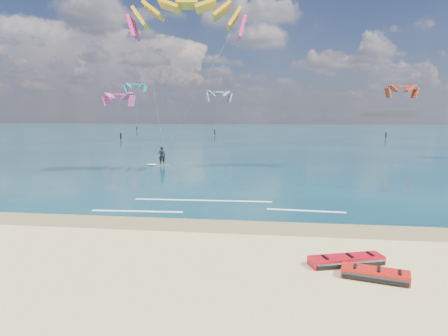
{
  "coord_description": "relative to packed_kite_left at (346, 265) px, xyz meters",
  "views": [
    {
      "loc": [
        3.29,
        -14.65,
        5.06
      ],
      "look_at": [
        0.23,
        8.0,
        2.01
      ],
      "focal_mm": 32.0,
      "sensor_mm": 36.0,
      "label": 1
    }
  ],
  "objects": [
    {
      "name": "sea",
      "position": [
        -5.67,
        105.2,
        0.02
      ],
      "size": [
        320.0,
        200.0,
        0.04
      ],
      "primitive_type": "cube",
      "color": "#092932",
      "rests_on": "ground"
    },
    {
      "name": "shoreline_foam",
      "position": [
        -6.13,
        7.98,
        0.04
      ],
      "size": [
        13.29,
        3.62,
        0.01
      ],
      "color": "white",
      "rests_on": "ground"
    },
    {
      "name": "packed_kite_left",
      "position": [
        0.0,
        0.0,
        0.0
      ],
      "size": [
        2.91,
        1.82,
        0.36
      ],
      "primitive_type": null,
      "rotation": [
        0.0,
        0.0,
        0.33
      ],
      "color": "red",
      "rests_on": "ground"
    },
    {
      "name": "wet_sand_strip",
      "position": [
        -5.67,
        4.2,
        0.0
      ],
      "size": [
        320.0,
        2.4,
        0.01
      ],
      "primitive_type": "cube",
      "color": "olive",
      "rests_on": "ground"
    },
    {
      "name": "kitesurfer_main",
      "position": [
        -11.48,
        21.1,
        7.68
      ],
      "size": [
        12.38,
        10.02,
        15.19
      ],
      "rotation": [
        0.0,
        0.0,
        0.42
      ],
      "color": "gold",
      "rests_on": "sea"
    },
    {
      "name": "ground",
      "position": [
        -5.67,
        41.2,
        0.0
      ],
      "size": [
        320.0,
        320.0,
        0.0
      ],
      "primitive_type": "plane",
      "color": "tan",
      "rests_on": "ground"
    },
    {
      "name": "distant_kites",
      "position": [
        -18.64,
        79.13,
        5.58
      ],
      "size": [
        70.97,
        41.87,
        13.74
      ],
      "color": "red",
      "rests_on": "ground"
    },
    {
      "name": "packed_kite_mid",
      "position": [
        0.69,
        -1.12,
        0.0
      ],
      "size": [
        2.36,
        1.53,
        0.36
      ],
      "primitive_type": null,
      "rotation": [
        0.0,
        0.0,
        -0.26
      ],
      "color": "red",
      "rests_on": "ground"
    }
  ]
}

